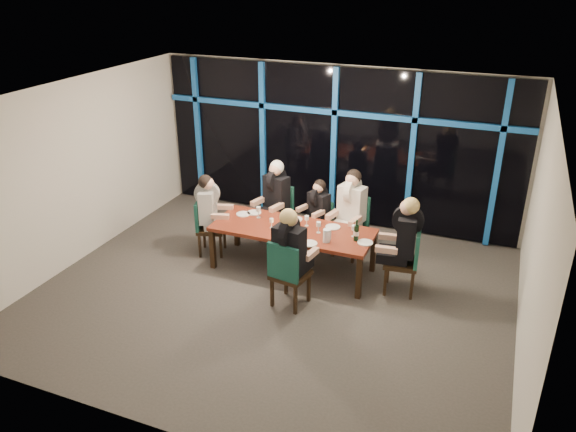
{
  "coord_description": "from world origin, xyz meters",
  "views": [
    {
      "loc": [
        2.97,
        -6.75,
        4.64
      ],
      "look_at": [
        0.0,
        0.6,
        1.05
      ],
      "focal_mm": 35.0,
      "sensor_mm": 36.0,
      "label": 1
    }
  ],
  "objects_px": {
    "diner_far_left": "(275,190)",
    "water_pitcher": "(327,236)",
    "diner_end_right": "(404,232)",
    "diner_far_right": "(351,201)",
    "diner_far_mid": "(317,205)",
    "chair_far_left": "(278,210)",
    "dining_table": "(293,232)",
    "chair_far_right": "(352,222)",
    "wine_bottle": "(356,233)",
    "chair_end_left": "(206,224)",
    "diner_end_left": "(210,203)",
    "chair_end_right": "(408,257)",
    "chair_near_mid": "(287,271)",
    "diner_near_mid": "(291,243)",
    "chair_far_mid": "(320,222)"
  },
  "relations": [
    {
      "from": "chair_end_left",
      "to": "diner_end_left",
      "type": "xyz_separation_m",
      "value": [
        0.08,
        0.02,
        0.39
      ]
    },
    {
      "from": "chair_end_right",
      "to": "diner_far_mid",
      "type": "height_order",
      "value": "diner_far_mid"
    },
    {
      "from": "chair_near_mid",
      "to": "diner_far_left",
      "type": "relative_size",
      "value": 1.05
    },
    {
      "from": "diner_far_right",
      "to": "diner_far_mid",
      "type": "bearing_deg",
      "value": -169.85
    },
    {
      "from": "chair_far_right",
      "to": "chair_end_left",
      "type": "xyz_separation_m",
      "value": [
        -2.33,
        -0.91,
        -0.04
      ]
    },
    {
      "from": "diner_far_left",
      "to": "diner_near_mid",
      "type": "relative_size",
      "value": 0.98
    },
    {
      "from": "diner_far_right",
      "to": "diner_near_mid",
      "type": "xyz_separation_m",
      "value": [
        -0.37,
        -1.79,
        0.0
      ]
    },
    {
      "from": "water_pitcher",
      "to": "diner_far_mid",
      "type": "bearing_deg",
      "value": 110.72
    },
    {
      "from": "water_pitcher",
      "to": "diner_end_right",
      "type": "bearing_deg",
      "value": 7.41
    },
    {
      "from": "dining_table",
      "to": "diner_end_right",
      "type": "xyz_separation_m",
      "value": [
        1.77,
        -0.0,
        0.33
      ]
    },
    {
      "from": "diner_near_mid",
      "to": "water_pitcher",
      "type": "bearing_deg",
      "value": -103.98
    },
    {
      "from": "chair_near_mid",
      "to": "diner_near_mid",
      "type": "height_order",
      "value": "diner_near_mid"
    },
    {
      "from": "diner_far_right",
      "to": "diner_end_right",
      "type": "height_order",
      "value": "diner_end_right"
    },
    {
      "from": "dining_table",
      "to": "chair_far_right",
      "type": "distance_m",
      "value": 1.17
    },
    {
      "from": "dining_table",
      "to": "chair_end_left",
      "type": "distance_m",
      "value": 1.6
    },
    {
      "from": "chair_end_left",
      "to": "diner_near_mid",
      "type": "xyz_separation_m",
      "value": [
        1.94,
        -0.97,
        0.46
      ]
    },
    {
      "from": "chair_end_right",
      "to": "chair_far_mid",
      "type": "bearing_deg",
      "value": -124.72
    },
    {
      "from": "chair_far_right",
      "to": "diner_end_right",
      "type": "height_order",
      "value": "diner_end_right"
    },
    {
      "from": "dining_table",
      "to": "chair_far_right",
      "type": "relative_size",
      "value": 2.46
    },
    {
      "from": "chair_end_left",
      "to": "diner_near_mid",
      "type": "height_order",
      "value": "diner_near_mid"
    },
    {
      "from": "chair_end_right",
      "to": "water_pitcher",
      "type": "xyz_separation_m",
      "value": [
        -1.21,
        -0.26,
        0.26
      ]
    },
    {
      "from": "dining_table",
      "to": "diner_end_right",
      "type": "height_order",
      "value": "diner_end_right"
    },
    {
      "from": "chair_far_right",
      "to": "chair_end_left",
      "type": "bearing_deg",
      "value": -145.41
    },
    {
      "from": "chair_end_left",
      "to": "diner_near_mid",
      "type": "bearing_deg",
      "value": -133.87
    },
    {
      "from": "water_pitcher",
      "to": "chair_end_right",
      "type": "bearing_deg",
      "value": 6.99
    },
    {
      "from": "dining_table",
      "to": "water_pitcher",
      "type": "relative_size",
      "value": 12.52
    },
    {
      "from": "diner_far_right",
      "to": "diner_end_left",
      "type": "relative_size",
      "value": 1.08
    },
    {
      "from": "chair_end_left",
      "to": "diner_far_left",
      "type": "relative_size",
      "value": 0.97
    },
    {
      "from": "chair_near_mid",
      "to": "diner_near_mid",
      "type": "xyz_separation_m",
      "value": [
        0.01,
        0.09,
        0.42
      ]
    },
    {
      "from": "diner_end_right",
      "to": "water_pitcher",
      "type": "xyz_separation_m",
      "value": [
        -1.12,
        -0.25,
        -0.16
      ]
    },
    {
      "from": "diner_far_left",
      "to": "wine_bottle",
      "type": "bearing_deg",
      "value": -10.99
    },
    {
      "from": "diner_end_right",
      "to": "wine_bottle",
      "type": "relative_size",
      "value": 2.99
    },
    {
      "from": "diner_far_left",
      "to": "wine_bottle",
      "type": "height_order",
      "value": "diner_far_left"
    },
    {
      "from": "chair_far_left",
      "to": "water_pitcher",
      "type": "xyz_separation_m",
      "value": [
        1.3,
        -1.19,
        0.27
      ]
    },
    {
      "from": "diner_far_left",
      "to": "water_pitcher",
      "type": "xyz_separation_m",
      "value": [
        1.33,
        -1.1,
        -0.14
      ]
    },
    {
      "from": "diner_far_mid",
      "to": "diner_far_left",
      "type": "bearing_deg",
      "value": -158.42
    },
    {
      "from": "chair_end_left",
      "to": "diner_end_left",
      "type": "distance_m",
      "value": 0.4
    },
    {
      "from": "diner_end_right",
      "to": "chair_end_right",
      "type": "bearing_deg",
      "value": 90.0
    },
    {
      "from": "diner_far_left",
      "to": "diner_far_mid",
      "type": "distance_m",
      "value": 0.81
    },
    {
      "from": "chair_far_right",
      "to": "wine_bottle",
      "type": "bearing_deg",
      "value": -58.07
    },
    {
      "from": "chair_end_right",
      "to": "diner_far_left",
      "type": "height_order",
      "value": "diner_far_left"
    },
    {
      "from": "dining_table",
      "to": "chair_end_left",
      "type": "bearing_deg",
      "value": -179.86
    },
    {
      "from": "water_pitcher",
      "to": "diner_end_left",
      "type": "bearing_deg",
      "value": 167.8
    },
    {
      "from": "dining_table",
      "to": "chair_end_right",
      "type": "xyz_separation_m",
      "value": [
        1.86,
        0.01,
        -0.09
      ]
    },
    {
      "from": "chair_far_mid",
      "to": "diner_end_left",
      "type": "xyz_separation_m",
      "value": [
        -1.66,
        -0.9,
        0.45
      ]
    },
    {
      "from": "diner_end_left",
      "to": "dining_table",
      "type": "bearing_deg",
      "value": -108.17
    },
    {
      "from": "dining_table",
      "to": "water_pitcher",
      "type": "distance_m",
      "value": 0.72
    },
    {
      "from": "chair_far_left",
      "to": "diner_far_mid",
      "type": "xyz_separation_m",
      "value": [
        0.77,
        -0.09,
        0.26
      ]
    },
    {
      "from": "chair_far_left",
      "to": "water_pitcher",
      "type": "height_order",
      "value": "chair_far_left"
    },
    {
      "from": "chair_near_mid",
      "to": "diner_far_mid",
      "type": "xyz_separation_m",
      "value": [
        -0.21,
        1.91,
        0.24
      ]
    }
  ]
}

